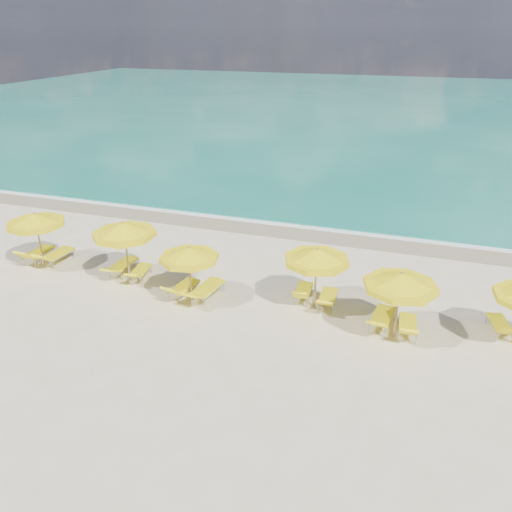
% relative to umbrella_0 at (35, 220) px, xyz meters
% --- Properties ---
extents(ground_plane, '(120.00, 120.00, 0.00)m').
position_rel_umbrella_0_xyz_m(ground_plane, '(8.83, -0.45, -1.96)').
color(ground_plane, beige).
extents(ocean, '(120.00, 80.00, 0.30)m').
position_rel_umbrella_0_xyz_m(ocean, '(8.83, 47.55, -1.96)').
color(ocean, '#13705B').
rests_on(ocean, ground).
extents(wet_sand_band, '(120.00, 2.60, 0.01)m').
position_rel_umbrella_0_xyz_m(wet_sand_band, '(8.83, 6.95, -1.96)').
color(wet_sand_band, tan).
rests_on(wet_sand_band, ground).
extents(foam_line, '(120.00, 1.20, 0.03)m').
position_rel_umbrella_0_xyz_m(foam_line, '(8.83, 7.75, -1.96)').
color(foam_line, white).
rests_on(foam_line, ground).
extents(whitecap_near, '(14.00, 0.36, 0.05)m').
position_rel_umbrella_0_xyz_m(whitecap_near, '(2.83, 16.55, -1.96)').
color(whitecap_near, white).
rests_on(whitecap_near, ground).
extents(whitecap_far, '(18.00, 0.30, 0.05)m').
position_rel_umbrella_0_xyz_m(whitecap_far, '(16.83, 23.55, -1.96)').
color(whitecap_far, white).
rests_on(whitecap_far, ground).
extents(umbrella_0, '(2.76, 2.76, 2.30)m').
position_rel_umbrella_0_xyz_m(umbrella_0, '(0.00, 0.00, 0.00)').
color(umbrella_0, tan).
rests_on(umbrella_0, ground).
extents(umbrella_1, '(3.11, 3.11, 2.42)m').
position_rel_umbrella_0_xyz_m(umbrella_1, '(4.05, -0.06, 0.10)').
color(umbrella_1, tan).
rests_on(umbrella_1, ground).
extents(umbrella_2, '(2.49, 2.49, 2.11)m').
position_rel_umbrella_0_xyz_m(umbrella_2, '(6.99, -0.74, -0.17)').
color(umbrella_2, tan).
rests_on(umbrella_2, ground).
extents(umbrella_3, '(2.42, 2.42, 2.28)m').
position_rel_umbrella_0_xyz_m(umbrella_3, '(11.27, 0.14, -0.02)').
color(umbrella_3, tan).
rests_on(umbrella_3, ground).
extents(umbrella_4, '(2.54, 2.54, 2.30)m').
position_rel_umbrella_0_xyz_m(umbrella_4, '(14.05, -0.89, -0.00)').
color(umbrella_4, tan).
rests_on(umbrella_4, ground).
extents(lounger_0_left, '(0.67, 1.83, 0.88)m').
position_rel_umbrella_0_xyz_m(lounger_0_left, '(-0.42, 0.24, -1.73)').
color(lounger_0_left, '#A5A8AD').
rests_on(lounger_0_left, ground).
extents(lounger_0_right, '(0.74, 1.87, 0.81)m').
position_rel_umbrella_0_xyz_m(lounger_0_right, '(0.43, 0.35, -1.74)').
color(lounger_0_right, '#A5A8AD').
rests_on(lounger_0_right, ground).
extents(lounger_1_left, '(0.63, 1.87, 0.69)m').
position_rel_umbrella_0_xyz_m(lounger_1_left, '(3.52, 0.36, -1.74)').
color(lounger_1_left, '#A5A8AD').
rests_on(lounger_1_left, ground).
extents(lounger_1_right, '(0.79, 1.70, 0.70)m').
position_rel_umbrella_0_xyz_m(lounger_1_right, '(4.42, 0.13, -1.76)').
color(lounger_1_right, '#A5A8AD').
rests_on(lounger_1_right, ground).
extents(lounger_2_left, '(0.84, 1.77, 0.79)m').
position_rel_umbrella_0_xyz_m(lounger_2_left, '(6.59, -0.57, -1.75)').
color(lounger_2_left, '#A5A8AD').
rests_on(lounger_2_left, ground).
extents(lounger_2_right, '(0.91, 2.07, 0.76)m').
position_rel_umbrella_0_xyz_m(lounger_2_right, '(7.48, -0.46, -1.73)').
color(lounger_2_right, '#A5A8AD').
rests_on(lounger_2_right, ground).
extents(lounger_3_left, '(0.65, 1.62, 0.79)m').
position_rel_umbrella_0_xyz_m(lounger_3_left, '(10.78, 0.53, -1.76)').
color(lounger_3_left, '#A5A8AD').
rests_on(lounger_3_left, ground).
extents(lounger_3_right, '(0.63, 1.72, 0.75)m').
position_rel_umbrella_0_xyz_m(lounger_3_right, '(11.70, 0.33, -1.75)').
color(lounger_3_right, '#A5A8AD').
rests_on(lounger_3_right, ground).
extents(lounger_4_left, '(0.86, 1.92, 0.81)m').
position_rel_umbrella_0_xyz_m(lounger_4_left, '(13.63, -0.45, -1.74)').
color(lounger_4_left, '#A5A8AD').
rests_on(lounger_4_left, ground).
extents(lounger_4_right, '(0.64, 1.69, 0.77)m').
position_rel_umbrella_0_xyz_m(lounger_4_right, '(14.44, -0.62, -1.75)').
color(lounger_4_right, '#A5A8AD').
rests_on(lounger_4_right, ground).
extents(lounger_5_left, '(0.84, 1.63, 0.77)m').
position_rel_umbrella_0_xyz_m(lounger_5_left, '(17.24, 0.34, -1.76)').
color(lounger_5_left, '#A5A8AD').
rests_on(lounger_5_left, ground).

